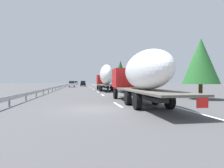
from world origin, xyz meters
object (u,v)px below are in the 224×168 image
object	(u,v)px
road_sign	(108,80)
truck_lead	(106,76)
car_white_van	(72,84)
truck_trailing	(140,74)
car_black_suv	(83,84)
car_silver_hatch	(76,83)
car_red_compact	(83,83)

from	to	relation	value
road_sign	truck_lead	bearing A→B (deg)	170.31
car_white_van	truck_trailing	bearing A→B (deg)	-170.79
car_white_van	car_black_suv	xyz separation A→B (m)	(8.68, -3.52, 0.02)
truck_lead	truck_trailing	bearing A→B (deg)	-180.00
truck_lead	car_white_van	world-z (taller)	truck_lead
truck_trailing	road_sign	world-z (taller)	truck_trailing
car_white_van	road_sign	world-z (taller)	road_sign
car_silver_hatch	car_red_compact	distance (m)	19.47
car_silver_hatch	road_sign	bearing A→B (deg)	-168.93
car_silver_hatch	car_black_suv	bearing A→B (deg)	-174.90
car_black_suv	road_sign	bearing A→B (deg)	-155.09
car_white_van	car_red_compact	size ratio (longest dim) A/B	1.09
car_silver_hatch	road_sign	xyz separation A→B (m)	(-52.73, -10.32, 1.15)
road_sign	car_silver_hatch	bearing A→B (deg)	11.07
truck_trailing	car_white_van	size ratio (longest dim) A/B	3.08
car_white_van	car_black_suv	world-z (taller)	car_black_suv
car_white_van	car_red_compact	xyz separation A→B (m)	(27.29, -3.60, 0.04)
truck_lead	car_red_compact	distance (m)	51.89
car_red_compact	car_black_suv	xyz separation A→B (m)	(-18.62, 0.08, -0.02)
car_white_van	car_silver_hatch	bearing A→B (deg)	-0.18
truck_trailing	road_sign	distance (m)	39.27
car_silver_hatch	road_sign	world-z (taller)	road_sign
truck_trailing	road_sign	xyz separation A→B (m)	(39.14, -3.10, -0.24)
truck_lead	car_white_van	size ratio (longest dim) A/B	2.81
car_white_van	truck_lead	bearing A→B (deg)	-163.23
car_white_van	car_silver_hatch	size ratio (longest dim) A/B	1.07
truck_trailing	car_black_suv	bearing A→B (deg)	4.06
truck_lead	car_silver_hatch	xyz separation A→B (m)	(70.88, 7.22, -1.75)
truck_trailing	car_white_van	world-z (taller)	truck_trailing
truck_trailing	car_red_compact	bearing A→B (deg)	2.96
truck_lead	car_white_van	xyz separation A→B (m)	(24.43, 7.36, -1.75)
truck_lead	car_black_suv	xyz separation A→B (m)	(33.11, 3.84, -1.73)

